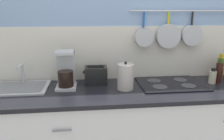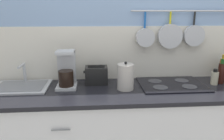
{
  "view_description": "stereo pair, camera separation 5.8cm",
  "coord_description": "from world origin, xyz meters",
  "px_view_note": "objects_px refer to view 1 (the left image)",
  "views": [
    {
      "loc": [
        -0.46,
        -1.77,
        1.55
      ],
      "look_at": [
        -0.26,
        0.0,
        1.08
      ],
      "focal_mm": 35.0,
      "sensor_mm": 36.0,
      "label": 1
    },
    {
      "loc": [
        -0.4,
        -1.77,
        1.55
      ],
      "look_at": [
        -0.26,
        0.0,
        1.08
      ],
      "focal_mm": 35.0,
      "sensor_mm": 36.0,
      "label": 2
    }
  ],
  "objects_px": {
    "coffee_maker": "(66,72)",
    "toaster": "(96,75)",
    "kettle": "(125,77)",
    "bottle_dish_soap": "(220,68)",
    "bottle_olive_oil": "(219,72)",
    "bottle_cooking_wine": "(213,77)"
  },
  "relations": [
    {
      "from": "coffee_maker",
      "to": "toaster",
      "type": "height_order",
      "value": "coffee_maker"
    },
    {
      "from": "kettle",
      "to": "bottle_dish_soap",
      "type": "height_order",
      "value": "bottle_dish_soap"
    },
    {
      "from": "bottle_olive_oil",
      "to": "bottle_cooking_wine",
      "type": "bearing_deg",
      "value": -159.94
    },
    {
      "from": "toaster",
      "to": "bottle_olive_oil",
      "type": "relative_size",
      "value": 0.95
    },
    {
      "from": "kettle",
      "to": "coffee_maker",
      "type": "bearing_deg",
      "value": 167.94
    },
    {
      "from": "toaster",
      "to": "bottle_olive_oil",
      "type": "bearing_deg",
      "value": -4.09
    },
    {
      "from": "coffee_maker",
      "to": "bottle_cooking_wine",
      "type": "distance_m",
      "value": 1.35
    },
    {
      "from": "toaster",
      "to": "kettle",
      "type": "relative_size",
      "value": 0.9
    },
    {
      "from": "kettle",
      "to": "bottle_dish_soap",
      "type": "relative_size",
      "value": 0.98
    },
    {
      "from": "toaster",
      "to": "bottle_dish_soap",
      "type": "relative_size",
      "value": 0.88
    },
    {
      "from": "bottle_cooking_wine",
      "to": "kettle",
      "type": "bearing_deg",
      "value": -175.77
    },
    {
      "from": "toaster",
      "to": "bottle_cooking_wine",
      "type": "relative_size",
      "value": 1.51
    },
    {
      "from": "coffee_maker",
      "to": "kettle",
      "type": "relative_size",
      "value": 1.33
    },
    {
      "from": "toaster",
      "to": "bottle_cooking_wine",
      "type": "bearing_deg",
      "value": -5.8
    },
    {
      "from": "bottle_cooking_wine",
      "to": "bottle_olive_oil",
      "type": "height_order",
      "value": "bottle_olive_oil"
    },
    {
      "from": "coffee_maker",
      "to": "bottle_olive_oil",
      "type": "xyz_separation_m",
      "value": [
        1.43,
        -0.02,
        -0.03
      ]
    },
    {
      "from": "coffee_maker",
      "to": "bottle_cooking_wine",
      "type": "relative_size",
      "value": 2.25
    },
    {
      "from": "toaster",
      "to": "bottle_olive_oil",
      "type": "xyz_separation_m",
      "value": [
        1.16,
        -0.08,
        0.02
      ]
    },
    {
      "from": "coffee_maker",
      "to": "kettle",
      "type": "height_order",
      "value": "coffee_maker"
    },
    {
      "from": "coffee_maker",
      "to": "bottle_dish_soap",
      "type": "height_order",
      "value": "coffee_maker"
    },
    {
      "from": "bottle_dish_soap",
      "to": "bottle_cooking_wine",
      "type": "bearing_deg",
      "value": -137.87
    },
    {
      "from": "bottle_olive_oil",
      "to": "coffee_maker",
      "type": "bearing_deg",
      "value": 179.18
    }
  ]
}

